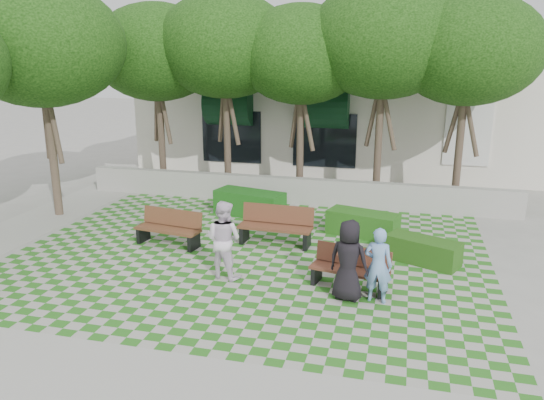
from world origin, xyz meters
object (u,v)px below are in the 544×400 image
(bench_west, at_px, (169,228))
(hedge_midleft, at_px, (250,203))
(bench_east, at_px, (350,269))
(hedge_midright, at_px, (363,224))
(hedge_east, at_px, (423,251))
(person_dark, at_px, (349,260))
(bench_mid, at_px, (276,226))
(person_blue, at_px, (378,265))
(person_white, at_px, (224,239))

(bench_west, relative_size, hedge_midleft, 0.85)
(bench_east, xyz_separation_m, hedge_midright, (-0.04, 3.60, -0.09))
(hedge_midright, bearing_deg, hedge_midleft, 163.14)
(hedge_east, height_order, person_dark, person_dark)
(person_dark, bearing_deg, bench_east, -74.54)
(bench_mid, bearing_deg, hedge_midleft, 123.39)
(hedge_midleft, relative_size, person_blue, 1.37)
(hedge_midright, relative_size, hedge_midleft, 0.89)
(hedge_midleft, distance_m, person_dark, 6.52)
(bench_west, bearing_deg, hedge_east, 12.12)
(bench_west, bearing_deg, bench_mid, 24.29)
(bench_east, height_order, hedge_midleft, bench_east)
(bench_mid, height_order, hedge_midright, bench_mid)
(hedge_east, height_order, person_blue, person_blue)
(bench_mid, height_order, person_dark, person_dark)
(hedge_midright, relative_size, person_white, 1.08)
(person_white, bearing_deg, hedge_east, -140.90)
(hedge_east, height_order, hedge_midleft, hedge_midleft)
(bench_east, bearing_deg, person_dark, -76.34)
(hedge_east, xyz_separation_m, person_dark, (-1.58, -2.50, 0.56))
(bench_mid, bearing_deg, person_white, -102.62)
(bench_west, height_order, person_white, person_white)
(hedge_midright, height_order, person_blue, person_blue)
(bench_east, height_order, person_blue, person_blue)
(bench_east, height_order, person_dark, person_dark)
(bench_mid, distance_m, person_white, 2.54)
(person_blue, bearing_deg, person_white, -1.31)
(person_white, bearing_deg, hedge_midright, -112.85)
(person_blue, bearing_deg, hedge_midleft, -44.72)
(person_blue, bearing_deg, bench_mid, -39.05)
(bench_west, xyz_separation_m, person_white, (2.15, -1.66, 0.45))
(hedge_midleft, bearing_deg, person_white, -80.25)
(person_dark, relative_size, person_white, 0.95)
(person_white, bearing_deg, person_dark, -174.33)
(bench_east, bearing_deg, hedge_east, 62.81)
(hedge_midleft, bearing_deg, bench_mid, -58.70)
(hedge_midright, bearing_deg, person_dark, -89.36)
(bench_west, height_order, hedge_midright, bench_west)
(bench_east, xyz_separation_m, bench_west, (-5.06, 1.54, 0.02))
(person_blue, bearing_deg, hedge_midright, -75.29)
(bench_west, xyz_separation_m, person_blue, (5.67, -2.10, 0.35))
(bench_west, bearing_deg, person_dark, -13.85)
(bench_west, relative_size, person_white, 1.04)
(bench_west, xyz_separation_m, person_dark, (5.07, -2.12, 0.41))
(hedge_midright, bearing_deg, bench_east, -89.43)
(bench_mid, bearing_deg, hedge_midright, 32.29)
(bench_west, relative_size, hedge_east, 1.07)
(hedge_midright, distance_m, person_blue, 4.24)
(bench_west, height_order, hedge_east, bench_west)
(hedge_east, distance_m, person_blue, 2.71)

